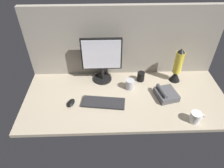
# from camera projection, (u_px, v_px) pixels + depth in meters

# --- Properties ---
(ground_plane) EXTENTS (1.80, 0.80, 0.03)m
(ground_plane) POSITION_uv_depth(u_px,v_px,m) (125.00, 97.00, 1.85)
(ground_plane) COLOR tan
(cubicle_wall_back) EXTENTS (1.80, 0.05, 0.69)m
(cubicle_wall_back) POSITION_uv_depth(u_px,v_px,m) (123.00, 42.00, 1.91)
(cubicle_wall_back) COLOR gray
(cubicle_wall_back) RESTS_ON ground_plane
(monitor) EXTENTS (0.37, 0.18, 0.44)m
(monitor) POSITION_uv_depth(u_px,v_px,m) (102.00, 58.00, 1.87)
(monitor) COLOR black
(monitor) RESTS_ON ground_plane
(keyboard) EXTENTS (0.38, 0.18, 0.02)m
(keyboard) POSITION_uv_depth(u_px,v_px,m) (103.00, 103.00, 1.76)
(keyboard) COLOR #262628
(keyboard) RESTS_ON ground_plane
(mouse) EXTENTS (0.08, 0.11, 0.03)m
(mouse) POSITION_uv_depth(u_px,v_px,m) (71.00, 103.00, 1.75)
(mouse) COLOR black
(mouse) RESTS_ON ground_plane
(mug_steel) EXTENTS (0.08, 0.08, 0.09)m
(mug_steel) POSITION_uv_depth(u_px,v_px,m) (130.00, 84.00, 1.89)
(mug_steel) COLOR #B2B2B7
(mug_steel) RESTS_ON ground_plane
(mug_ceramic_white) EXTENTS (0.12, 0.08, 0.09)m
(mug_ceramic_white) POSITION_uv_depth(u_px,v_px,m) (196.00, 117.00, 1.59)
(mug_ceramic_white) COLOR white
(mug_ceramic_white) RESTS_ON ground_plane
(mug_black_travel) EXTENTS (0.07, 0.07, 0.09)m
(mug_black_travel) POSITION_uv_depth(u_px,v_px,m) (141.00, 77.00, 1.98)
(mug_black_travel) COLOR black
(mug_black_travel) RESTS_ON ground_plane
(lava_lamp) EXTENTS (0.11, 0.11, 0.35)m
(lava_lamp) POSITION_uv_depth(u_px,v_px,m) (177.00, 68.00, 1.92)
(lava_lamp) COLOR black
(lava_lamp) RESTS_ON ground_plane
(desk_phone) EXTENTS (0.21, 0.22, 0.09)m
(desk_phone) POSITION_uv_depth(u_px,v_px,m) (166.00, 94.00, 1.81)
(desk_phone) COLOR #4C4C51
(desk_phone) RESTS_ON ground_plane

